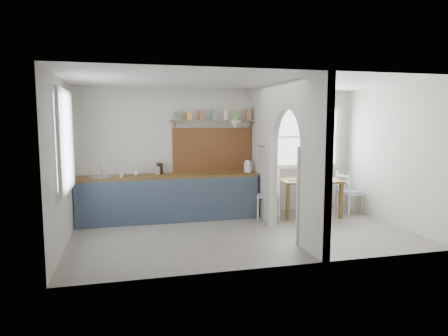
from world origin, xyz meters
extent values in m
cube|color=gray|center=(0.00, 0.00, 0.00)|extent=(5.80, 3.20, 0.01)
cube|color=beige|center=(0.00, 0.00, 2.60)|extent=(5.80, 3.20, 0.01)
cube|color=beige|center=(0.00, 1.60, 1.30)|extent=(5.80, 0.01, 2.60)
cube|color=beige|center=(0.00, -1.60, 1.30)|extent=(5.80, 0.01, 2.60)
cube|color=beige|center=(-2.90, 0.00, 1.30)|extent=(0.01, 3.20, 2.60)
cube|color=beige|center=(2.90, 0.00, 1.30)|extent=(0.01, 3.20, 2.60)
cube|color=beige|center=(0.70, -1.20, 1.30)|extent=(0.12, 0.80, 2.60)
cube|color=beige|center=(0.70, 1.00, 1.30)|extent=(0.12, 1.20, 2.60)
cube|color=beige|center=(0.70, -0.20, 2.08)|extent=(0.12, 1.20, 1.05)
cube|color=brown|center=(-1.13, 1.30, 0.88)|extent=(3.50, 0.60, 0.05)
cube|color=#435268|center=(-1.13, 1.01, 0.42)|extent=(3.50, 0.03, 0.85)
cube|color=black|center=(-1.13, 1.35, 0.42)|extent=(3.46, 0.45, 0.85)
cylinder|color=silver|center=(-2.43, 1.30, 0.89)|extent=(0.40, 0.40, 0.02)
cube|color=brown|center=(-0.20, 1.58, 1.35)|extent=(1.65, 0.03, 0.90)
cube|color=olive|center=(-0.20, 1.49, 1.95)|extent=(1.75, 0.20, 0.03)
cube|color=#356943|center=(-0.95, 1.49, 2.06)|extent=(0.09, 0.09, 0.18)
cube|color=gold|center=(-0.70, 1.49, 2.06)|extent=(0.09, 0.09, 0.18)
cube|color=#985030|center=(-0.45, 1.49, 2.06)|extent=(0.09, 0.09, 0.18)
cube|color=#46777D|center=(-0.21, 1.49, 2.06)|extent=(0.09, 0.09, 0.18)
cube|color=beige|center=(0.04, 1.49, 2.06)|extent=(0.09, 0.09, 0.18)
cube|color=#508F40|center=(0.29, 1.49, 2.06)|extent=(0.09, 0.09, 0.18)
cube|color=#A46640|center=(0.54, 1.49, 2.06)|extent=(0.09, 0.09, 0.18)
cone|color=#F4EACA|center=(0.15, 1.15, 1.88)|extent=(0.26, 0.26, 0.16)
cylinder|color=silver|center=(0.61, 0.90, 1.45)|extent=(0.02, 0.50, 0.02)
imported|color=silver|center=(-2.04, 1.17, 0.95)|extent=(0.14, 0.14, 0.10)
imported|color=white|center=(-1.77, 1.36, 0.95)|extent=(0.17, 0.17, 0.10)
cube|color=black|center=(-1.30, 1.47, 1.01)|extent=(0.11, 0.15, 0.22)
cylinder|color=gray|center=(-1.35, 1.38, 0.98)|extent=(0.13, 0.13, 0.16)
cube|color=#AD2152|center=(0.58, 0.99, 0.28)|extent=(0.02, 0.03, 0.55)
cube|color=orange|center=(0.58, 0.96, 0.25)|extent=(0.02, 0.03, 0.48)
imported|color=silver|center=(1.95, 0.89, 0.80)|extent=(0.43, 0.43, 0.08)
imported|color=#589C5B|center=(1.49, 0.83, 0.80)|extent=(0.10, 0.10, 0.10)
cylinder|color=#2C2526|center=(1.29, 0.89, 0.76)|extent=(0.21, 0.21, 0.02)
imported|color=#6C4778|center=(1.81, 1.21, 0.84)|extent=(0.17, 0.17, 0.17)
camera|label=1|loc=(-1.98, -6.43, 1.95)|focal=32.00mm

